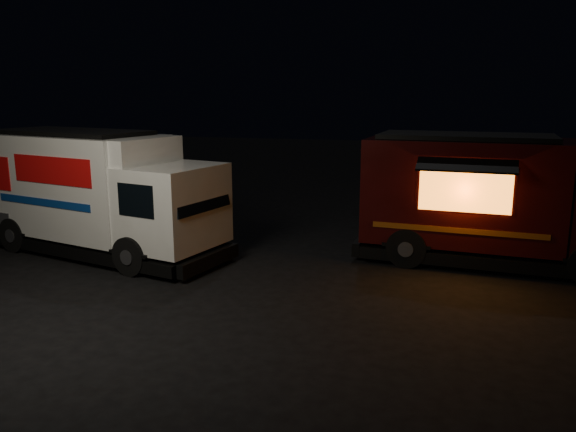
# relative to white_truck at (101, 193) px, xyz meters

# --- Properties ---
(ground) EXTENTS (80.00, 80.00, 0.00)m
(ground) POSITION_rel_white_truck_xyz_m (4.39, -1.54, -1.61)
(ground) COLOR black
(ground) RESTS_ON ground
(white_truck) EXTENTS (7.49, 4.05, 3.22)m
(white_truck) POSITION_rel_white_truck_xyz_m (0.00, 0.00, 0.00)
(white_truck) COLOR white
(white_truck) RESTS_ON ground
(red_truck) EXTENTS (7.06, 3.09, 3.20)m
(red_truck) POSITION_rel_white_truck_xyz_m (10.02, 1.73, -0.01)
(red_truck) COLOR #330909
(red_truck) RESTS_ON ground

